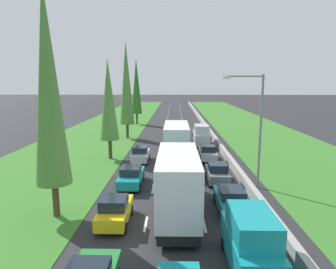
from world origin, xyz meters
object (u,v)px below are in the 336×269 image
(silver_hatchback_right_lane, at_px, (208,153))
(poplar_tree_nearest, at_px, (48,85))
(yellow_hatchback_left_lane, at_px, (115,210))
(poplar_tree_second, at_px, (109,100))
(teal_sedan_right_lane, at_px, (231,200))
(silver_van_right_lane, at_px, (201,135))
(teal_sedan_left_lane, at_px, (131,176))
(street_light_mast, at_px, (256,123))
(white_box_truck_centre_lane, at_px, (178,182))
(white_box_truck_centre_lane_third, at_px, (176,142))
(teal_van_right_lane, at_px, (250,241))
(silver_hatchback_left_lane, at_px, (141,154))
(grey_hatchback_right_lane, at_px, (217,173))
(poplar_tree_fourth, at_px, (136,86))
(poplar_tree_third, at_px, (126,83))
(grey_hatchback_right_lane_sixth, at_px, (198,132))

(silver_hatchback_right_lane, relative_size, poplar_tree_nearest, 0.27)
(silver_hatchback_right_lane, bearing_deg, poplar_tree_nearest, -128.21)
(yellow_hatchback_left_lane, relative_size, silver_hatchback_right_lane, 1.00)
(yellow_hatchback_left_lane, bearing_deg, poplar_tree_second, 102.94)
(teal_sedan_right_lane, bearing_deg, silver_van_right_lane, 90.30)
(teal_sedan_left_lane, distance_m, street_light_mast, 10.86)
(white_box_truck_centre_lane, height_order, street_light_mast, street_light_mast)
(street_light_mast, bearing_deg, poplar_tree_second, 146.27)
(silver_van_right_lane, bearing_deg, white_box_truck_centre_lane_third, -111.56)
(teal_van_right_lane, xyz_separation_m, silver_hatchback_left_lane, (-7.01, 18.59, -0.56))
(silver_hatchback_right_lane, distance_m, white_box_truck_centre_lane, 14.06)
(silver_hatchback_left_lane, relative_size, poplar_tree_second, 0.36)
(grey_hatchback_right_lane, distance_m, silver_hatchback_left_lane, 9.73)
(poplar_tree_second, distance_m, poplar_tree_fourth, 28.16)
(white_box_truck_centre_lane_third, distance_m, poplar_tree_nearest, 16.49)
(silver_van_right_lane, relative_size, poplar_tree_third, 0.34)
(teal_sedan_left_lane, bearing_deg, white_box_truck_centre_lane_third, 63.49)
(silver_hatchback_right_lane, height_order, white_box_truck_centre_lane, white_box_truck_centre_lane)
(white_box_truck_centre_lane, height_order, poplar_tree_third, poplar_tree_third)
(white_box_truck_centre_lane, distance_m, street_light_mast, 8.55)
(white_box_truck_centre_lane, height_order, poplar_tree_fourth, poplar_tree_fourth)
(grey_hatchback_right_lane, bearing_deg, silver_van_right_lane, 90.09)
(grey_hatchback_right_lane, relative_size, white_box_truck_centre_lane_third, 0.41)
(poplar_tree_second, height_order, poplar_tree_fourth, poplar_tree_fourth)
(teal_sedan_right_lane, bearing_deg, street_light_mast, 60.30)
(teal_sedan_right_lane, relative_size, poplar_tree_fourth, 0.34)
(silver_van_right_lane, bearing_deg, teal_van_right_lane, -90.42)
(yellow_hatchback_left_lane, xyz_separation_m, poplar_tree_fourth, (-4.08, 43.64, 6.83))
(teal_sedan_left_lane, relative_size, white_box_truck_centre_lane, 0.48)
(teal_sedan_right_lane, distance_m, white_box_truck_centre_lane, 3.77)
(poplar_tree_second, bearing_deg, silver_hatchback_left_lane, -20.29)
(poplar_tree_second, xyz_separation_m, street_light_mast, (13.48, -9.00, -1.26))
(teal_van_right_lane, relative_size, grey_hatchback_right_lane_sixth, 1.26)
(silver_hatchback_left_lane, bearing_deg, yellow_hatchback_left_lane, -89.77)
(teal_van_right_lane, height_order, silver_van_right_lane, same)
(silver_hatchback_left_lane, height_order, poplar_tree_third, poplar_tree_third)
(yellow_hatchback_left_lane, distance_m, poplar_tree_second, 16.88)
(teal_sedan_left_lane, relative_size, white_box_truck_centre_lane_third, 0.48)
(silver_van_right_lane, bearing_deg, grey_hatchback_right_lane, -89.91)
(silver_hatchback_right_lane, bearing_deg, silver_hatchback_left_lane, -173.79)
(silver_van_right_lane, xyz_separation_m, poplar_tree_fourth, (-11.23, 20.77, 6.27))
(silver_hatchback_left_lane, distance_m, white_box_truck_centre_lane, 13.42)
(teal_van_right_lane, height_order, street_light_mast, street_light_mast)
(teal_sedan_left_lane, height_order, street_light_mast, street_light_mast)
(grey_hatchback_right_lane, height_order, poplar_tree_nearest, poplar_tree_nearest)
(grey_hatchback_right_lane_sixth, xyz_separation_m, poplar_tree_second, (-10.82, -13.64, 5.65))
(silver_hatchback_right_lane, bearing_deg, teal_sedan_left_lane, -130.97)
(teal_van_right_lane, relative_size, silver_van_right_lane, 1.00)
(street_light_mast, bearing_deg, silver_van_right_lane, 99.63)
(silver_hatchback_right_lane, bearing_deg, grey_hatchback_right_lane_sixth, 89.58)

